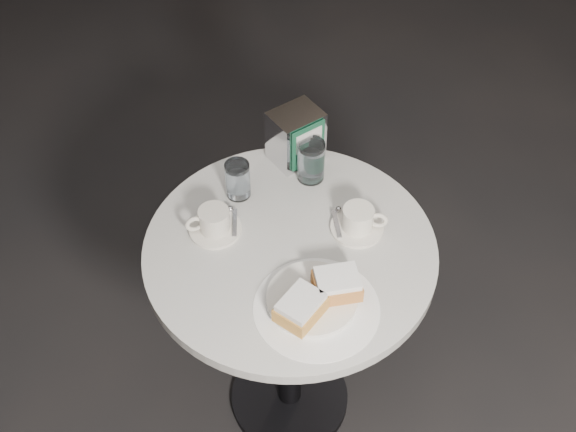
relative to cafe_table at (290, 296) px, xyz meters
The scene contains 9 objects.
ground 0.55m from the cafe_table, ahead, with size 7.00×7.00×0.00m, color black.
cafe_table is the anchor object (origin of this frame).
sugar_spill 0.27m from the cafe_table, 86.37° to the right, with size 0.28×0.28×0.00m, color white.
beignet_plate 0.29m from the cafe_table, 85.71° to the right, with size 0.26×0.26×0.07m.
coffee_cup_left 0.30m from the cafe_table, 150.05° to the left, with size 0.14×0.13×0.07m.
coffee_cup_right 0.29m from the cafe_table, ahead, with size 0.17×0.17×0.07m.
water_glass_left 0.33m from the cafe_table, 112.49° to the left, with size 0.06×0.06×0.10m.
water_glass_right 0.35m from the cafe_table, 62.90° to the left, with size 0.08×0.08×0.11m.
napkin_dispenser 0.41m from the cafe_table, 72.71° to the left, with size 0.15×0.14×0.15m.
Camera 1 is at (-0.28, -1.06, 2.06)m, focal length 45.00 mm.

